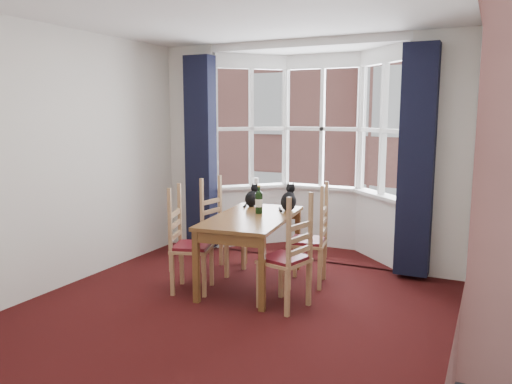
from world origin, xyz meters
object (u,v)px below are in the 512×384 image
Objects in this scene: cat_left at (252,197)px; cat_right at (289,200)px; chair_left_far at (217,232)px; wine_bottle at (259,201)px; chair_right_far at (315,243)px; candle_tall at (256,182)px; chair_right_near at (292,262)px; chair_left_near at (184,247)px; dining_table at (252,224)px.

cat_left is 0.50m from cat_right.
wine_bottle is at bearing -11.36° from chair_left_far.
candle_tall is at bearing 136.98° from chair_right_far.
chair_right_near is 1.00× the size of chair_right_far.
candle_tall reaches higher than chair_right_near.
chair_right_far is at bearing -13.10° from cat_left.
cat_left reaches higher than chair_left_near.
chair_right_far is (0.63, 0.31, -0.21)m from dining_table.
chair_right_far is 1.86m from candle_tall.
candle_tall reaches higher than chair_right_far.
chair_left_far is at bearing -147.00° from cat_left.
chair_left_far is at bearing -86.35° from candle_tall.
chair_left_far is 1.24m from chair_right_far.
dining_table is 0.74m from chair_right_far.
wine_bottle is (-0.24, -0.30, 0.02)m from cat_right.
cat_left is 2.54× the size of candle_tall.
wine_bottle reaches higher than candle_tall.
wine_bottle reaches higher than chair_right_near.
cat_right is at bearing 48.91° from chair_left_near.
chair_left_far is 1.00× the size of chair_right_near.
chair_right_far is 3.22× the size of cat_left.
chair_right_near is at bearing -56.16° from candle_tall.
cat_left is (-0.88, 0.21, 0.41)m from chair_right_far.
cat_right reaches higher than chair_left_far.
chair_left_near is at bearing -179.61° from chair_right_near.
dining_table is 1.70× the size of chair_left_near.
cat_right is at bearing 62.05° from dining_table.
cat_right is at bearing -49.02° from candle_tall.
chair_right_near is 1.11m from cat_right.
wine_bottle is 2.85× the size of candle_tall.
chair_left_near is at bearing -108.10° from cat_left.
chair_right_far is at bearing 13.30° from wine_bottle.
chair_right_near is at bearing -30.87° from chair_left_far.
cat_left is 0.87× the size of cat_right.
cat_right reaches higher than cat_left.
chair_right_far is 2.78× the size of cat_right.
chair_left_near is at bearing -132.38° from wine_bottle.
dining_table is at bearing -25.32° from chair_left_far.
chair_right_near reaches higher than dining_table.
chair_right_near and chair_right_far have the same top height.
chair_right_near is at bearing -66.09° from cat_right.
candle_tall is at bearing 116.78° from wine_bottle.
cat_left reaches higher than chair_right_near.
cat_left is (-0.91, 0.99, 0.41)m from chair_right_near.
cat_right is (0.85, 0.18, 0.43)m from chair_left_far.
chair_left_far is (-0.03, 0.77, 0.00)m from chair_left_near.
chair_left_far and chair_right_far have the same top height.
chair_right_near is 1.01m from wine_bottle.
chair_left_far is at bearing 92.07° from chair_left_near.
dining_table is at bearing -93.21° from wine_bottle.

